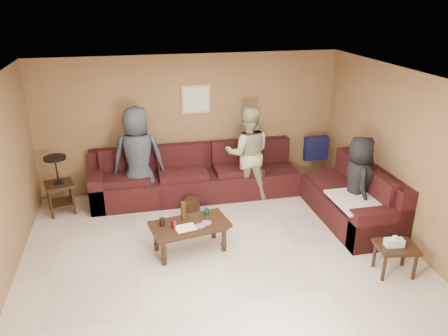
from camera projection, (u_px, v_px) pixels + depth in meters
name	position (u px, v px, depth m)	size (l,w,h in m)	color
room	(220.00, 146.00, 5.57)	(5.60, 5.50, 2.50)	beige
sectional_sofa	(247.00, 187.00, 7.61)	(4.65, 2.90, 0.97)	black
coffee_table	(189.00, 227.00, 6.20)	(1.17, 0.73, 0.74)	black
end_table_left	(59.00, 184.00, 7.25)	(0.53, 0.53, 1.01)	black
side_table_right	(396.00, 249.00, 5.70)	(0.57, 0.49, 0.57)	black
waste_bin	(192.00, 206.00, 7.35)	(0.23, 0.23, 0.28)	black
wall_art	(196.00, 99.00, 7.82)	(0.52, 0.04, 0.52)	tan
person_left	(138.00, 157.00, 7.41)	(0.86, 0.56, 1.76)	#2C323D
person_middle	(248.00, 153.00, 7.72)	(0.81, 0.63, 1.67)	tan
person_right	(357.00, 182.00, 6.76)	(0.73, 0.47, 1.49)	black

